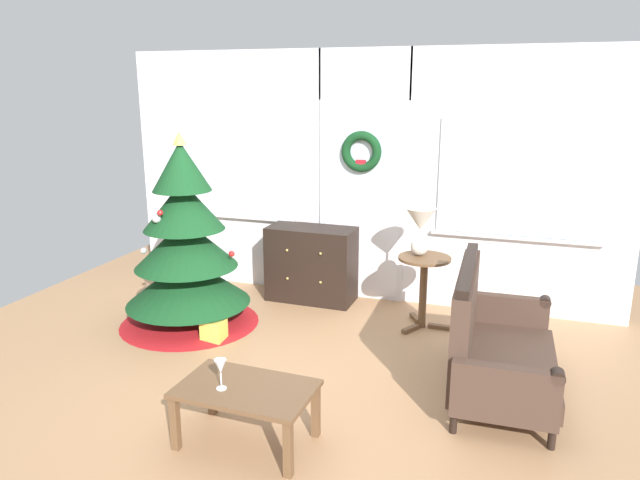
% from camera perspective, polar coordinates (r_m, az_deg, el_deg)
% --- Properties ---
extents(ground_plane, '(6.76, 6.76, 0.00)m').
position_cam_1_polar(ground_plane, '(4.60, -2.86, -13.77)').
color(ground_plane, '#AD7F56').
extents(back_wall_with_door, '(5.20, 0.19, 2.55)m').
position_cam_1_polar(back_wall_with_door, '(6.10, 4.18, 6.09)').
color(back_wall_with_door, white).
rests_on(back_wall_with_door, ground).
extents(christmas_tree, '(1.30, 1.30, 1.80)m').
position_cam_1_polar(christmas_tree, '(5.60, -12.78, -1.33)').
color(christmas_tree, '#4C331E').
rests_on(christmas_tree, ground).
extents(dresser_cabinet, '(0.91, 0.46, 0.78)m').
position_cam_1_polar(dresser_cabinet, '(6.16, -0.83, -2.32)').
color(dresser_cabinet, black).
rests_on(dresser_cabinet, ground).
extents(settee_sofa, '(0.75, 1.43, 0.96)m').
position_cam_1_polar(settee_sofa, '(4.54, 16.12, -9.51)').
color(settee_sofa, black).
rests_on(settee_sofa, ground).
extents(side_table, '(0.50, 0.48, 0.68)m').
position_cam_1_polar(side_table, '(5.51, 9.97, -3.58)').
color(side_table, brown).
rests_on(side_table, ground).
extents(table_lamp, '(0.28, 0.28, 0.44)m').
position_cam_1_polar(table_lamp, '(5.43, 9.64, 1.43)').
color(table_lamp, silver).
rests_on(table_lamp, side_table).
extents(coffee_table, '(0.86, 0.55, 0.39)m').
position_cam_1_polar(coffee_table, '(3.82, -7.15, -14.61)').
color(coffee_table, brown).
rests_on(coffee_table, ground).
extents(wine_glass, '(0.08, 0.08, 0.20)m').
position_cam_1_polar(wine_glass, '(3.73, -9.57, -12.05)').
color(wine_glass, silver).
rests_on(wine_glass, coffee_table).
extents(gift_box, '(0.19, 0.17, 0.19)m').
position_cam_1_polar(gift_box, '(5.37, -10.20, -8.55)').
color(gift_box, '#D8C64C').
rests_on(gift_box, ground).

